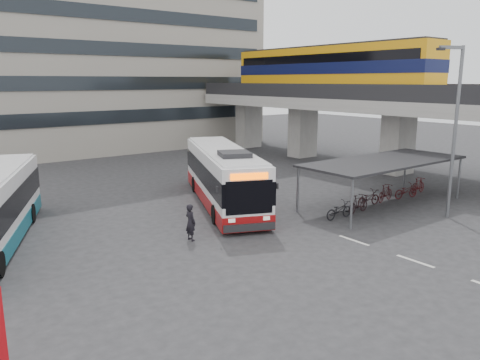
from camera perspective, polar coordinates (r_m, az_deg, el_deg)
ground at (r=19.39m, az=8.95°, el=-8.78°), size 120.00×120.00×0.00m
viaduct at (r=39.98m, az=12.15°, el=10.91°), size 8.00×32.00×9.68m
bike_shelter at (r=27.14m, az=16.99°, el=0.03°), size 10.00×4.00×2.54m
office_block at (r=52.44m, az=-16.18°, el=17.79°), size 30.00×15.00×25.00m
road_markings at (r=19.54m, az=20.59°, el=-9.25°), size 0.15×7.60×0.01m
bus_main at (r=26.19m, az=-2.07°, el=0.44°), size 6.84×11.54×3.40m
pedestrian at (r=20.48m, az=-6.05°, el=-5.14°), size 0.44×0.62×1.63m
lamp_post at (r=25.30m, az=24.64°, el=6.39°), size 1.42×0.72×8.47m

